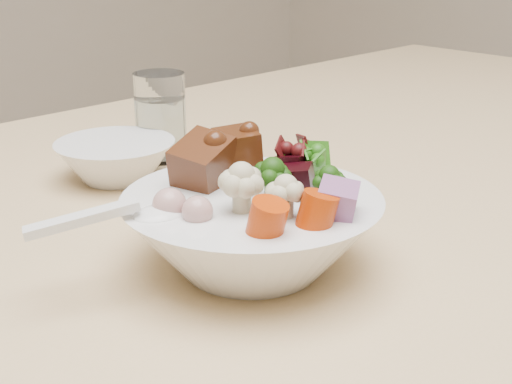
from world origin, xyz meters
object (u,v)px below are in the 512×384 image
(food_bowl, at_px, (252,226))
(side_bowl, at_px, (116,161))
(dining_table, at_px, (341,239))
(water_glass, at_px, (161,120))

(food_bowl, height_order, side_bowl, food_bowl)
(dining_table, bearing_deg, water_glass, 120.40)
(water_glass, bearing_deg, side_bowl, -154.84)
(water_glass, relative_size, side_bowl, 0.79)
(dining_table, xyz_separation_m, food_bowl, (-0.23, -0.13, 0.12))
(dining_table, distance_m, food_bowl, 0.29)
(side_bowl, bearing_deg, water_glass, 25.16)
(dining_table, bearing_deg, side_bowl, 140.19)
(food_bowl, bearing_deg, water_glass, 73.33)
(dining_table, height_order, side_bowl, side_bowl)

